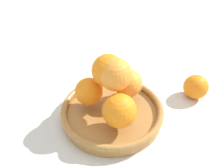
{
  "coord_description": "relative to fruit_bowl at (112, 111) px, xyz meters",
  "views": [
    {
      "loc": [
        0.17,
        -0.36,
        0.4
      ],
      "look_at": [
        0.0,
        0.0,
        0.1
      ],
      "focal_mm": 35.0,
      "sensor_mm": 36.0,
      "label": 1
    }
  ],
  "objects": [
    {
      "name": "ground_plane",
      "position": [
        0.0,
        0.0,
        -0.02
      ],
      "size": [
        4.0,
        4.0,
        0.0
      ],
      "primitive_type": "plane",
      "color": "beige"
    },
    {
      "name": "fruit_bowl",
      "position": [
        0.0,
        0.0,
        0.0
      ],
      "size": [
        0.25,
        0.25,
        0.04
      ],
      "color": "#A57238",
      "rests_on": "ground_plane"
    },
    {
      "name": "orange_pile",
      "position": [
        0.0,
        0.0,
        0.08
      ],
      "size": [
        0.17,
        0.17,
        0.13
      ],
      "color": "orange",
      "rests_on": "fruit_bowl"
    },
    {
      "name": "stray_orange",
      "position": [
        0.17,
        0.17,
        0.02
      ],
      "size": [
        0.07,
        0.07,
        0.07
      ],
      "primitive_type": "sphere",
      "color": "orange",
      "rests_on": "ground_plane"
    }
  ]
}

